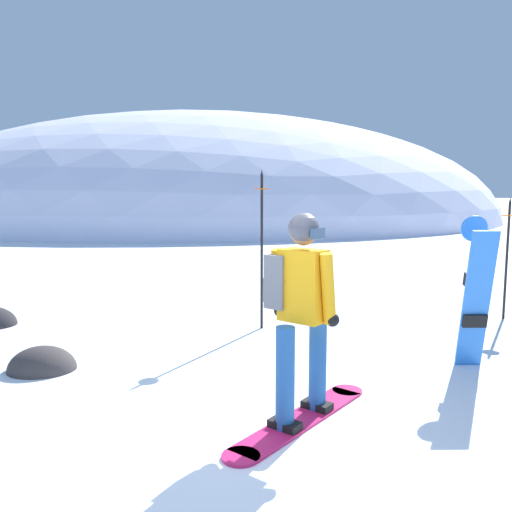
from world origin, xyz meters
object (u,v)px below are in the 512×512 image
object	(u,v)px
spare_snowboard	(476,292)
rock_dark	(42,370)
piste_marker_far	(262,239)
piste_marker_near	(507,250)
snowboarder_main	(300,311)

from	to	relation	value
spare_snowboard	rock_dark	distance (m)	4.66
spare_snowboard	rock_dark	size ratio (longest dim) A/B	2.28
piste_marker_far	piste_marker_near	bearing A→B (deg)	7.82
snowboarder_main	piste_marker_far	size ratio (longest dim) A/B	0.79
snowboarder_main	piste_marker_near	size ratio (longest dim) A/B	0.95
snowboarder_main	piste_marker_far	world-z (taller)	piste_marker_far
piste_marker_near	spare_snowboard	bearing A→B (deg)	-122.57
snowboarder_main	piste_marker_far	bearing A→B (deg)	94.77
spare_snowboard	piste_marker_near	world-z (taller)	piste_marker_near
spare_snowboard	snowboarder_main	bearing A→B (deg)	-147.87
piste_marker_far	rock_dark	size ratio (longest dim) A/B	3.04
snowboarder_main	piste_marker_near	distance (m)	4.80
snowboarder_main	rock_dark	xyz separation A→B (m)	(-2.61, 1.25, -0.92)
piste_marker_near	piste_marker_far	size ratio (longest dim) A/B	0.83
rock_dark	spare_snowboard	bearing A→B (deg)	-0.09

